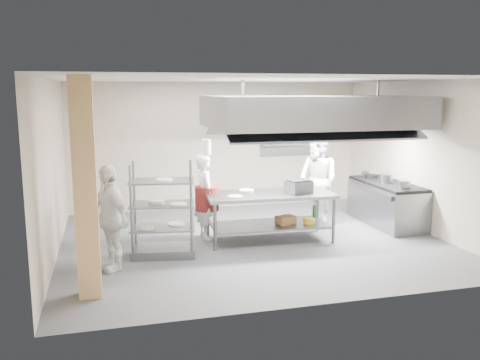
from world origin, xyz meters
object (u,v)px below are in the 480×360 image
object	(u,v)px
island	(270,217)
chef_plating	(110,218)
griddle	(299,187)
cooking_range	(386,205)
chef_line	(318,180)
pass_rack	(162,210)
chef_head	(205,196)
stockpot	(386,179)

from	to	relation	value
island	chef_plating	size ratio (longest dim) A/B	1.42
chef_plating	griddle	xyz separation A→B (m)	(3.46, 0.79, 0.18)
island	cooking_range	bearing A→B (deg)	13.44
chef_line	griddle	size ratio (longest dim) A/B	4.37
pass_rack	chef_plating	bearing A→B (deg)	-142.22
pass_rack	chef_line	xyz separation A→B (m)	(3.33, 1.14, 0.16)
island	chef_head	bearing A→B (deg)	160.17
chef_line	chef_plating	xyz separation A→B (m)	(-4.20, -1.62, -0.12)
chef_plating	griddle	world-z (taller)	chef_plating
griddle	stockpot	size ratio (longest dim) A/B	1.66
chef_head	griddle	xyz separation A→B (m)	(1.69, -0.54, 0.20)
chef_head	stockpot	size ratio (longest dim) A/B	6.14
cooking_range	chef_plating	bearing A→B (deg)	-166.37
griddle	chef_plating	bearing A→B (deg)	176.10
cooking_range	island	bearing A→B (deg)	-169.30
chef_head	chef_plating	distance (m)	2.21
chef_plating	chef_head	bearing A→B (deg)	100.06
pass_rack	chef_line	distance (m)	3.53
chef_plating	pass_rack	bearing A→B (deg)	91.89
cooking_range	chef_plating	xyz separation A→B (m)	(-5.68, -1.38, 0.42)
cooking_range	chef_line	xyz separation A→B (m)	(-1.48, 0.24, 0.54)
chef_line	cooking_range	bearing A→B (deg)	59.25
pass_rack	cooking_range	size ratio (longest dim) A/B	0.81
pass_rack	chef_line	bearing A→B (deg)	27.99
chef_plating	griddle	size ratio (longest dim) A/B	3.81
pass_rack	stockpot	distance (m)	4.82
chef_line	stockpot	distance (m)	1.45
stockpot	chef_plating	bearing A→B (deg)	-166.79
chef_plating	stockpot	xyz separation A→B (m)	(5.62, 1.32, 0.15)
chef_head	stockpot	world-z (taller)	chef_head
cooking_range	griddle	xyz separation A→B (m)	(-2.22, -0.58, 0.60)
cooking_range	pass_rack	bearing A→B (deg)	-169.39
island	griddle	distance (m)	0.79
griddle	pass_rack	bearing A→B (deg)	170.16
island	chef_head	size ratio (longest dim) A/B	1.46
pass_rack	griddle	world-z (taller)	pass_rack
island	stockpot	world-z (taller)	stockpot
island	chef_line	world-z (taller)	chef_line
cooking_range	chef_head	world-z (taller)	chef_head
pass_rack	cooking_range	bearing A→B (deg)	19.67
chef_plating	chef_line	bearing A→B (deg)	84.24
cooking_range	stockpot	bearing A→B (deg)	-137.12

